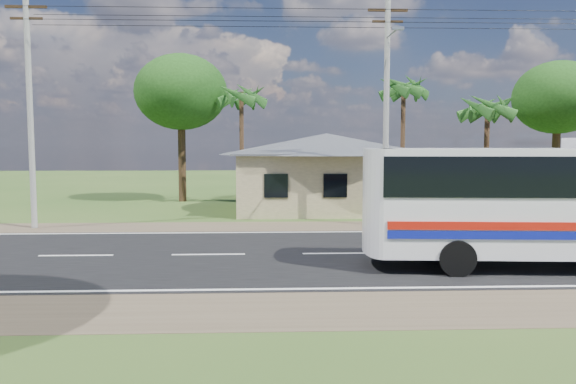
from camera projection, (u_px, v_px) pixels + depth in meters
name	position (u px, v px, depth m)	size (l,w,h in m)	color
ground	(339.00, 254.00, 19.47)	(120.00, 120.00, 0.00)	#294719
road	(339.00, 254.00, 19.47)	(120.00, 16.00, 0.03)	black
house	(327.00, 164.00, 32.22)	(12.40, 10.00, 5.00)	tan
waiting_shed	(574.00, 165.00, 28.22)	(5.20, 4.48, 3.35)	#332312
utility_poles	(379.00, 101.00, 25.53)	(32.80, 2.22, 11.00)	#9E9E99
palm_near	(488.00, 108.00, 30.30)	(2.80, 2.80, 6.70)	#47301E
palm_mid	(404.00, 89.00, 34.52)	(2.80, 2.80, 8.20)	#47301E
palm_far	(241.00, 97.00, 34.65)	(2.80, 2.80, 7.70)	#47301E
tree_behind_house	(181.00, 93.00, 36.44)	(6.00, 6.00, 9.61)	#47301E
tree_behind_shed	(558.00, 98.00, 35.46)	(5.60, 5.60, 9.02)	#47301E
motorcycle	(428.00, 212.00, 27.30)	(0.64, 1.84, 0.96)	black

